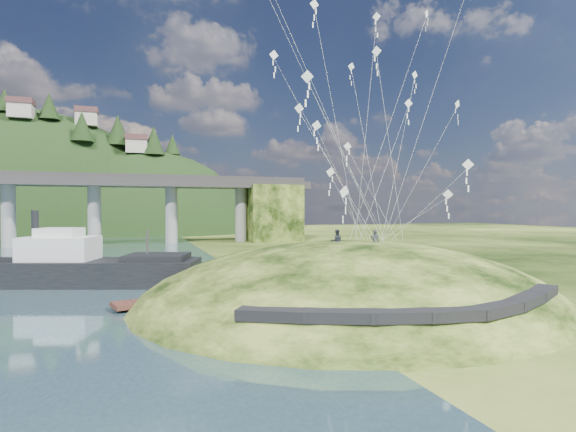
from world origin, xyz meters
name	(u,v)px	position (x,y,z in m)	size (l,w,h in m)	color
ground	(262,315)	(0.00, 0.00, 0.00)	(320.00, 320.00, 0.00)	black
grass_hill	(350,321)	(8.00, 2.00, -1.50)	(36.00, 32.00, 13.00)	black
footpath	(437,307)	(7.46, -9.74, 2.08)	(22.29, 5.84, 0.83)	black
bridge	(40,198)	(-26.46, 70.07, 9.70)	(160.00, 11.00, 15.00)	#2D2B2B
far_ridge	(11,259)	(-43.58, 122.17, -7.44)	(153.00, 70.00, 94.50)	black
work_barge	(85,266)	(-13.29, 17.87, 1.87)	(22.06, 12.31, 7.46)	black
wooden_dock	(200,296)	(-3.55, 6.32, 0.43)	(13.81, 5.85, 0.98)	#3E2019
kite_flyers	(348,230)	(7.84, 2.10, 5.94)	(4.16, 1.42, 1.98)	#262A33
kite_swarm	(364,85)	(9.33, 2.18, 17.83)	(20.42, 17.03, 19.87)	white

